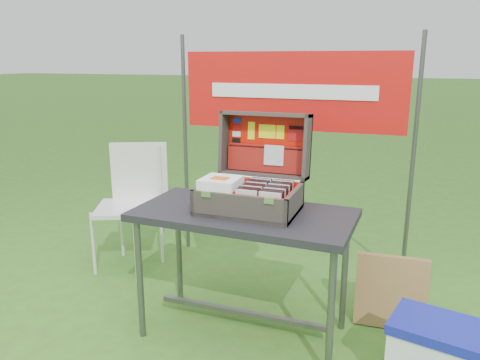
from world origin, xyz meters
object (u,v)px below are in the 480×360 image
at_px(cooler, 434,356).
at_px(chair, 126,210).
at_px(table, 244,273).
at_px(cardboard_box, 391,292).
at_px(suitcase, 253,163).

height_order(cooler, chair, chair).
bearing_deg(cooler, chair, 175.95).
height_order(table, cardboard_box, table).
relative_size(suitcase, cardboard_box, 1.25).
relative_size(suitcase, cooler, 1.33).
height_order(table, suitcase, suitcase).
relative_size(table, suitcase, 2.21).
xyz_separation_m(suitcase, cooler, (0.97, -0.22, -0.80)).
height_order(cooler, cardboard_box, cardboard_box).
height_order(table, chair, chair).
distance_m(table, chair, 1.20).
bearing_deg(table, suitcase, 72.81).
xyz_separation_m(table, chair, (-1.09, 0.51, 0.10)).
bearing_deg(cooler, cardboard_box, 126.53).
distance_m(suitcase, cooler, 1.28).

